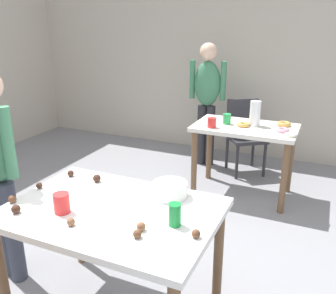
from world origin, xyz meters
The scene contains 25 objects.
wall_back centered at (0.00, 3.20, 1.30)m, with size 6.40×0.10×2.60m, color #BCB2A3.
dining_table_near centered at (0.06, -0.11, 0.65)m, with size 1.19×0.82×0.75m.
dining_table_far centered at (0.36, 1.89, 0.62)m, with size 1.01×0.62×0.75m.
chair_far_table centered at (0.21, 2.55, 0.50)m, with size 0.56×0.56×0.87m.
person_adult_far centered at (-0.27, 2.55, 0.91)m, with size 0.45×0.23×1.51m.
mixing_bowl centered at (0.29, 0.16, 0.79)m, with size 0.21×0.21×0.09m, color white.
soda_can centered at (0.45, -0.13, 0.81)m, with size 0.07×0.07×0.12m, color #198438.
fork_near centered at (-0.02, 0.04, 0.75)m, with size 0.17×0.02×0.01m, color silver.
cup_near_0 centered at (-0.17, -0.26, 0.81)m, with size 0.09×0.09×0.11m, color red.
cake_ball_0 centered at (-0.44, 0.16, 0.77)m, with size 0.04×0.04×0.04m, color #3D2319.
cake_ball_1 centered at (-0.23, 0.15, 0.78)m, with size 0.05×0.05×0.05m, color #3D2319.
cake_ball_2 centered at (0.33, -0.31, 0.77)m, with size 0.04×0.04×0.04m, color brown.
cake_ball_3 centered at (-0.50, -0.08, 0.77)m, with size 0.04×0.04×0.04m, color #3D2319.
cake_ball_4 centered at (-0.04, -0.35, 0.77)m, with size 0.04×0.04×0.04m, color brown.
cake_ball_5 centered at (0.31, -0.25, 0.77)m, with size 0.05×0.05×0.05m, color brown.
cake_ball_6 centered at (-0.51, -0.29, 0.77)m, with size 0.05×0.05×0.05m, color brown.
cake_ball_7 centered at (0.59, -0.19, 0.77)m, with size 0.04×0.04×0.04m, color brown.
cake_ball_8 centered at (-0.40, -0.37, 0.78)m, with size 0.05×0.05×0.05m, color #3D2319.
pitcher_far centered at (0.43, 1.94, 0.88)m, with size 0.11×0.11×0.25m, color white.
cup_far_0 centered at (0.06, 1.70, 0.80)m, with size 0.09×0.09×0.10m, color red.
cup_far_1 centered at (0.16, 1.89, 0.80)m, with size 0.08×0.08×0.11m, color green.
donut_far_0 centered at (0.71, 2.05, 0.77)m, with size 0.14×0.14×0.04m, color gold.
donut_far_1 centered at (0.81, 1.70, 0.77)m, with size 0.11×0.11×0.03m, color white.
donut_far_2 centered at (0.73, 1.83, 0.77)m, with size 0.12×0.12×0.04m, color pink.
donut_far_3 centered at (0.34, 1.87, 0.77)m, with size 0.13×0.13×0.04m, color gold.
Camera 1 is at (1.10, -1.66, 1.75)m, focal length 39.09 mm.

